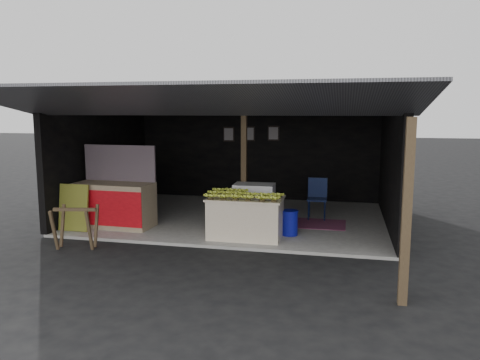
% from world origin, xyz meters
% --- Properties ---
extents(ground, '(80.00, 80.00, 0.00)m').
position_xyz_m(ground, '(0.00, 0.00, 0.00)').
color(ground, black).
rests_on(ground, ground).
extents(concrete_slab, '(7.00, 5.00, 0.06)m').
position_xyz_m(concrete_slab, '(0.00, 2.50, 0.03)').
color(concrete_slab, gray).
rests_on(concrete_slab, ground).
extents(shophouse, '(7.40, 7.29, 3.02)m').
position_xyz_m(shophouse, '(0.00, 2.82, 2.10)').
color(shophouse, black).
rests_on(shophouse, ground).
extents(banana_table, '(1.49, 0.92, 0.82)m').
position_xyz_m(banana_table, '(0.59, 0.70, 0.47)').
color(banana_table, silver).
rests_on(banana_table, concrete_slab).
extents(banana_pile, '(1.37, 0.82, 0.16)m').
position_xyz_m(banana_pile, '(0.59, 0.70, 0.96)').
color(banana_pile, yellow).
rests_on(banana_pile, banana_table).
extents(white_crate, '(0.88, 0.61, 0.96)m').
position_xyz_m(white_crate, '(0.60, 1.55, 0.54)').
color(white_crate, white).
rests_on(white_crate, concrete_slab).
extents(neighbor_stall, '(1.74, 0.84, 1.77)m').
position_xyz_m(neighbor_stall, '(-2.41, 0.97, 0.59)').
color(neighbor_stall, '#998466').
rests_on(neighbor_stall, concrete_slab).
extents(green_signboard, '(0.66, 0.19, 0.99)m').
position_xyz_m(green_signboard, '(-3.06, 0.44, 0.56)').
color(green_signboard, black).
rests_on(green_signboard, concrete_slab).
extents(sawhorse, '(0.82, 0.81, 0.79)m').
position_xyz_m(sawhorse, '(-2.38, -0.59, 0.50)').
color(sawhorse, brown).
rests_on(sawhorse, ground).
extents(water_barrel, '(0.33, 0.33, 0.48)m').
position_xyz_m(water_barrel, '(1.43, 1.08, 0.30)').
color(water_barrel, '#0E129C').
rests_on(water_barrel, concrete_slab).
extents(plastic_chair, '(0.46, 0.46, 0.95)m').
position_xyz_m(plastic_chair, '(1.88, 2.75, 0.62)').
color(plastic_chair, '#0A143A').
rests_on(plastic_chair, concrete_slab).
extents(magenta_rug, '(1.51, 1.01, 0.01)m').
position_xyz_m(magenta_rug, '(1.80, 2.15, 0.07)').
color(magenta_rug, '#7F1C57').
rests_on(magenta_rug, concrete_slab).
extents(picture_frames, '(1.62, 0.04, 0.46)m').
position_xyz_m(picture_frames, '(-0.17, 4.89, 1.93)').
color(picture_frames, black).
rests_on(picture_frames, shophouse).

